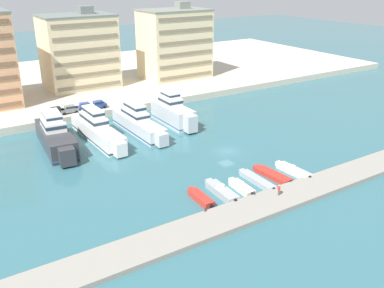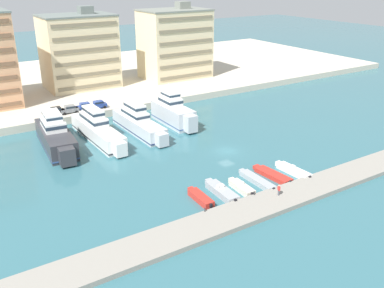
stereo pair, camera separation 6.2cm
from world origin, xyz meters
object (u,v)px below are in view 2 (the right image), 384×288
(motorboat_red_center, at_px, (272,175))
(car_blue_center_left, at_px, (98,104))
(yacht_silver_mid_left, at_px, (138,123))
(car_black_far_left, at_px, (56,111))
(motorboat_white_center_right, at_px, (293,171))
(yacht_white_left, at_px, (97,129))
(yacht_silver_center_left, at_px, (173,112))
(car_grey_left, at_px, (70,109))
(pedestrian_near_edge, at_px, (279,189))
(motorboat_grey_left, at_px, (221,191))
(car_blue_mid_left, at_px, (84,106))
(motorboat_cream_mid_left, at_px, (241,187))
(yacht_charcoal_far_left, at_px, (56,136))
(motorboat_grey_center_left, at_px, (257,180))
(motorboat_red_far_left, at_px, (200,198))

(motorboat_red_center, relative_size, car_blue_center_left, 1.96)
(yacht_silver_mid_left, height_order, car_black_far_left, yacht_silver_mid_left)
(motorboat_red_center, distance_m, motorboat_white_center_right, 3.98)
(yacht_white_left, height_order, yacht_silver_center_left, yacht_silver_center_left)
(car_grey_left, bearing_deg, pedestrian_near_edge, -74.56)
(yacht_silver_mid_left, distance_m, pedestrian_near_edge, 37.55)
(motorboat_grey_left, distance_m, car_blue_center_left, 46.82)
(car_blue_mid_left, relative_size, car_blue_center_left, 1.02)
(motorboat_grey_left, height_order, car_blue_mid_left, car_blue_mid_left)
(yacht_silver_center_left, xyz_separation_m, motorboat_grey_left, (-10.27, -32.00, -2.12))
(car_grey_left, bearing_deg, motorboat_cream_mid_left, -76.15)
(pedestrian_near_edge, bearing_deg, car_black_far_left, 108.41)
(car_black_far_left, bearing_deg, motorboat_cream_mid_left, -72.79)
(yacht_charcoal_far_left, relative_size, yacht_silver_center_left, 1.31)
(motorboat_white_center_right, xyz_separation_m, car_grey_left, (-22.85, 47.30, 2.21))
(motorboat_grey_center_left, distance_m, car_blue_mid_left, 48.46)
(car_blue_center_left, xyz_separation_m, pedestrian_near_edge, (7.77, -52.56, -0.96))
(yacht_white_left, bearing_deg, motorboat_cream_mid_left, -71.83)
(motorboat_white_center_right, distance_m, car_blue_center_left, 50.02)
(motorboat_red_center, relative_size, car_grey_left, 1.92)
(yacht_charcoal_far_left, relative_size, motorboat_red_far_left, 3.30)
(yacht_silver_center_left, relative_size, car_black_far_left, 3.82)
(yacht_silver_center_left, height_order, motorboat_grey_center_left, yacht_silver_center_left)
(car_blue_mid_left, xyz_separation_m, car_blue_center_left, (3.19, -0.28, 0.00))
(motorboat_grey_center_left, xyz_separation_m, pedestrian_near_edge, (-0.93, -5.91, 1.32))
(yacht_charcoal_far_left, relative_size, car_black_far_left, 5.00)
(yacht_white_left, height_order, yacht_silver_mid_left, yacht_white_left)
(motorboat_grey_left, xyz_separation_m, car_blue_mid_left, (-4.76, 47.02, 2.15))
(motorboat_red_far_left, distance_m, car_black_far_left, 47.55)
(yacht_white_left, bearing_deg, motorboat_white_center_right, -56.16)
(yacht_silver_center_left, bearing_deg, car_black_far_left, 145.29)
(motorboat_cream_mid_left, distance_m, car_black_far_left, 49.90)
(motorboat_red_center, height_order, car_blue_center_left, car_blue_center_left)
(motorboat_grey_left, distance_m, car_grey_left, 47.52)
(car_grey_left, bearing_deg, motorboat_red_center, -67.78)
(yacht_silver_center_left, bearing_deg, yacht_white_left, 179.50)
(yacht_charcoal_far_left, distance_m, car_blue_mid_left, 18.45)
(motorboat_cream_mid_left, bearing_deg, car_black_far_left, 107.21)
(yacht_silver_mid_left, relative_size, yacht_silver_center_left, 1.32)
(yacht_white_left, height_order, pedestrian_near_edge, yacht_white_left)
(yacht_charcoal_far_left, bearing_deg, yacht_silver_center_left, -0.36)
(yacht_charcoal_far_left, bearing_deg, motorboat_red_far_left, -69.61)
(car_black_far_left, relative_size, car_blue_center_left, 1.00)
(yacht_silver_mid_left, height_order, car_grey_left, yacht_silver_mid_left)
(car_grey_left, height_order, car_blue_mid_left, same)
(motorboat_cream_mid_left, xyz_separation_m, car_black_far_left, (-14.75, 47.62, 2.19))
(motorboat_red_far_left, relative_size, car_blue_center_left, 1.52)
(motorboat_grey_center_left, height_order, car_grey_left, car_grey_left)
(motorboat_grey_left, bearing_deg, yacht_white_left, 102.94)
(car_grey_left, xyz_separation_m, pedestrian_near_edge, (14.51, -52.55, -0.96))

